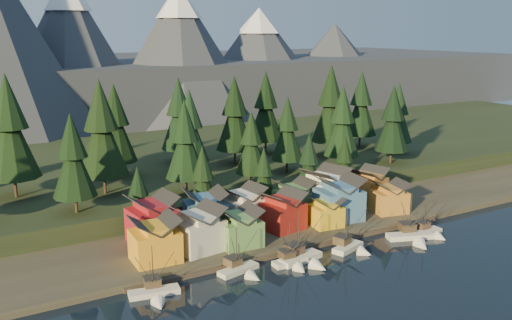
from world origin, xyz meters
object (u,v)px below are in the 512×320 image
house_back_0 (152,217)px  house_front_1 (199,227)px  boat_2 (293,257)px  boat_0 (155,288)px  boat_3 (304,252)px  house_front_0 (155,238)px  boat_5 (414,232)px  boat_6 (430,227)px  house_back_1 (205,211)px  boat_1 (242,265)px  boat_4 (352,241)px

house_back_0 → house_front_1: bearing=-60.8°
boat_2 → boat_0: bearing=179.6°
boat_3 → house_front_0: boat_3 is taller
boat_5 → house_back_0: size_ratio=1.17×
boat_6 → house_back_1: size_ratio=0.97×
boat_1 → boat_6: (48.02, -3.56, 0.11)m
house_front_0 → house_back_0: size_ratio=0.92×
house_front_0 → house_back_1: 18.36m
boat_6 → house_back_0: size_ratio=0.98×
house_front_0 → boat_0: bearing=-108.1°
boat_2 → house_back_0: (-20.71, 23.76, 4.91)m
boat_0 → house_front_1: house_front_1 is taller
boat_3 → boat_5: 28.65m
boat_3 → boat_6: bearing=-12.8°
boat_4 → house_back_0: 43.46m
boat_0 → boat_6: size_ratio=1.01×
boat_0 → boat_5: size_ratio=0.85×
boat_6 → house_front_1: house_front_1 is taller
boat_6 → house_front_0: (-61.44, 14.89, 4.26)m
house_front_1 → boat_2: bearing=-52.5°
boat_0 → boat_4: size_ratio=0.94×
house_back_1 → boat_4: bearing=-32.7°
boat_0 → boat_6: (66.24, -2.56, 0.14)m
boat_6 → house_back_0: (-58.08, 25.31, 4.93)m
boat_0 → boat_5: (60.49, -3.06, 0.20)m
house_front_1 → house_back_1: bearing=49.1°
boat_1 → boat_3: size_ratio=0.85×
boat_3 → house_back_1: bearing=106.8°
boat_0 → boat_4: boat_4 is taller
boat_3 → house_back_1: house_back_1 is taller
boat_1 → boat_4: bearing=-16.0°
boat_5 → boat_6: boat_5 is taller
house_front_1 → house_back_1: size_ratio=0.99×
boat_0 → house_back_0: bearing=80.4°
boat_2 → house_front_0: 27.84m
boat_4 → house_front_1: size_ratio=1.07×
boat_5 → house_front_1: 48.74m
boat_6 → house_front_1: 54.05m
boat_0 → boat_3: size_ratio=0.87×
boat_4 → boat_5: boat_5 is taller
boat_0 → house_front_1: size_ratio=1.00×
boat_6 → house_back_1: (-45.78, 24.47, 4.69)m
boat_5 → boat_6: 5.77m
boat_1 → house_front_0: (-13.42, 11.33, 4.37)m
house_front_1 → house_back_0: 11.77m
boat_2 → boat_6: bearing=-0.8°
boat_1 → house_front_1: bearing=94.6°
boat_1 → boat_2: size_ratio=1.01×
house_front_0 → boat_2: bearing=-25.8°
boat_0 → boat_5: 60.57m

